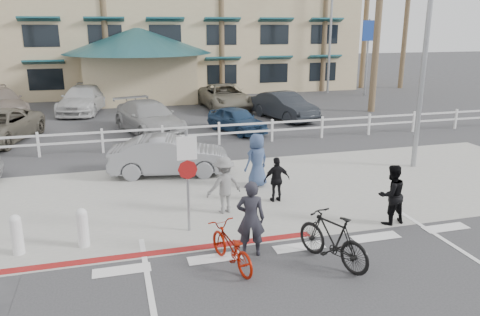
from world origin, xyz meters
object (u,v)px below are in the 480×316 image
object	(u,v)px
sign_post	(188,176)
bike_red	(231,247)
bike_black	(333,239)
car_white_sedan	(169,156)

from	to	relation	value
sign_post	bike_red	world-z (taller)	sign_post
sign_post	bike_black	world-z (taller)	sign_post
car_white_sedan	bike_red	bearing A→B (deg)	-166.58
bike_black	car_white_sedan	world-z (taller)	car_white_sedan
bike_red	car_white_sedan	xyz separation A→B (m)	(-0.43, 6.77, 0.22)
sign_post	car_white_sedan	xyz separation A→B (m)	(0.13, 4.75, -0.78)
bike_red	bike_black	bearing A→B (deg)	153.73
sign_post	car_white_sedan	distance (m)	4.82
bike_red	car_white_sedan	bearing A→B (deg)	-100.46
car_white_sedan	bike_black	bearing A→B (deg)	-150.74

